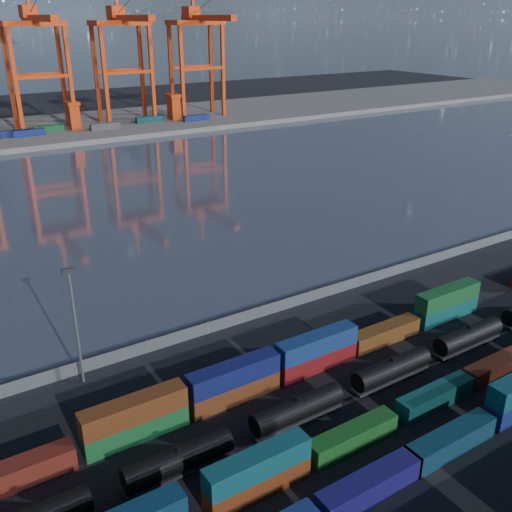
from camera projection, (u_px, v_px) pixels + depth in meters
ground at (386, 408)px, 71.01m from camera, size 700.00×700.00×0.00m
harbor_water at (105, 199)px, 152.47m from camera, size 700.00×700.00×0.00m
far_quay at (19, 133)px, 233.54m from camera, size 700.00×70.00×2.00m
container_row_mid at (430, 396)px, 70.39m from camera, size 141.68×2.39×5.08m
container_row_north at (294, 364)px, 76.41m from camera, size 142.62×2.52×5.37m
tanker_string at (347, 389)px, 71.53m from camera, size 90.04×2.69×3.85m
waterfront_fence at (263, 311)px, 92.35m from camera, size 160.12×0.12×2.20m
yard_light_mast at (75, 321)px, 72.66m from camera, size 1.60×0.40×16.60m
straddle_carriers at (15, 120)px, 221.89m from camera, size 140.00×7.00×11.10m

